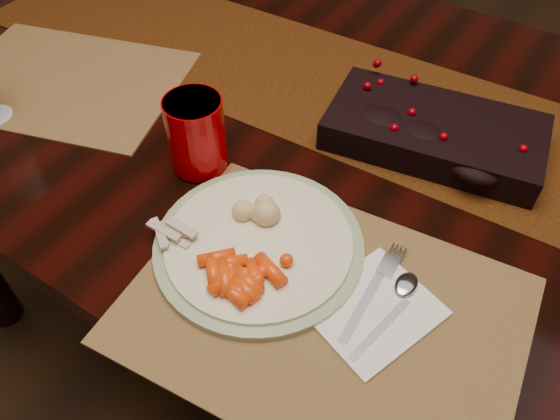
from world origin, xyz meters
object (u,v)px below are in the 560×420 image
Objects in this scene: placemat_main at (324,310)px; dinner_plate at (259,244)px; red_cup at (196,134)px; turkey_shreds at (170,233)px; napkin at (373,310)px; centerpiece at (435,128)px; dining_table at (344,265)px; mashed_potatoes at (260,204)px; baby_carrots at (241,271)px.

placemat_main is 0.13m from dinner_plate.
placemat_main is at bearing -15.91° from dinner_plate.
red_cup reaches higher than placemat_main.
red_cup is at bearing 151.53° from placemat_main.
turkey_shreds is 0.50× the size of napkin.
red_cup is (-0.29, -0.25, 0.03)m from centerpiece.
placemat_main is (0.12, -0.33, 0.38)m from dining_table.
dining_table is at bearing 88.72° from dinner_plate.
dinner_plate is 2.39× the size of red_cup.
centerpiece reaches higher than mashed_potatoes.
dinner_plate is 3.84× the size of turkey_shreds.
mashed_potatoes reaches higher than placemat_main.
napkin is at bearing -1.00° from dinner_plate.
dining_table is 25.33× the size of mashed_potatoes.
mashed_potatoes is at bearing -115.52° from centerpiece.
centerpiece is 0.35m from dinner_plate.
turkey_shreds is at bearing -126.88° from mashed_potatoes.
dining_table is at bearing 138.56° from napkin.
centerpiece is at bearing 40.58° from red_cup.
mashed_potatoes is (-0.15, 0.08, 0.04)m from placemat_main.
dinner_plate reaches higher than dining_table.
centerpiece is 4.76× the size of mashed_potatoes.
mashed_potatoes is at bearing 112.09° from baby_carrots.
baby_carrots is 1.39× the size of mashed_potatoes.
turkey_shreds reaches higher than placemat_main.
dining_table is 0.43m from centerpiece.
dinner_plate is 4.05× the size of mashed_potatoes.
dinner_plate is 0.18m from napkin.
dinner_plate is 1.92× the size of napkin.
mashed_potatoes reaches higher than dinner_plate.
centerpiece reaches higher than dining_table.
centerpiece is 1.17× the size of dinner_plate.
turkey_shreds is (-0.23, -0.02, 0.03)m from placemat_main.
dinner_plate is (-0.12, 0.04, 0.01)m from placemat_main.
placemat_main is 6.79× the size of mashed_potatoes.
red_cup reaches higher than centerpiece.
red_cup reaches higher than baby_carrots.
mashed_potatoes is 0.21m from napkin.
napkin is at bearing -60.67° from dining_table.
red_cup is at bearing -175.35° from napkin.
centerpiece is 0.70× the size of placemat_main.
placemat_main is at bearing -22.49° from red_cup.
placemat_main is 0.12m from baby_carrots.
centerpiece is 0.45m from turkey_shreds.
dinner_plate is at bearing -57.37° from mashed_potatoes.
dinner_plate is at bearing 30.16° from turkey_shreds.
red_cup is at bearing 153.16° from dinner_plate.
red_cup is (-0.17, 0.09, 0.05)m from dinner_plate.
napkin is at bearing 18.73° from baby_carrots.
centerpiece is 0.32m from mashed_potatoes.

